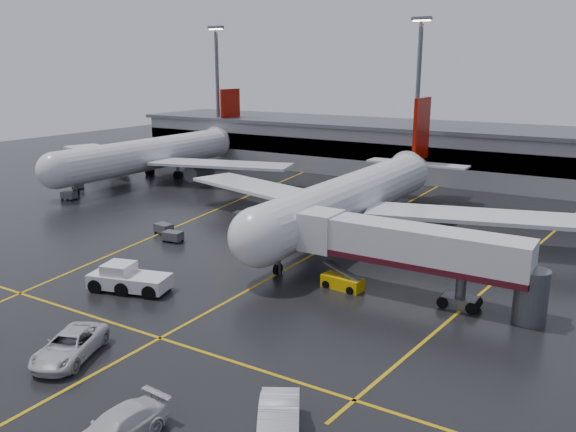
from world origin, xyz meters
The scene contains 21 objects.
ground centered at (0.00, 0.00, 0.00)m, with size 220.00×220.00×0.00m, color black.
apron_line_centre centered at (0.00, 0.00, 0.01)m, with size 0.25×90.00×0.02m, color gold.
apron_line_stop centered at (0.00, -22.00, 0.01)m, with size 60.00×0.25×0.02m, color gold.
apron_line_left centered at (-20.00, 10.00, 0.01)m, with size 0.25×70.00×0.02m, color gold.
apron_line_right centered at (18.00, 10.00, 0.01)m, with size 0.25×70.00×0.02m, color gold.
terminal centered at (0.00, 47.93, 4.32)m, with size 122.00×19.00×8.60m.
light_mast_left centered at (-45.00, 42.00, 14.47)m, with size 3.00×1.20×25.45m.
light_mast_mid centered at (-5.00, 42.00, 14.47)m, with size 3.00×1.20×25.45m.
main_airliner centered at (0.00, 9.70, 4.21)m, with size 48.80×45.60×14.10m.
second_airliner centered at (-42.00, 21.70, 4.21)m, with size 48.80×45.60×14.10m.
jet_bridge centered at (11.87, -6.00, 3.93)m, with size 19.90×3.40×6.05m.
pushback_tractor centered at (-8.47, -16.84, 0.95)m, with size 7.13×4.40×2.38m.
belt_loader centered at (6.51, -7.14, 0.55)m, with size 3.62×1.92×2.22m.
service_van_a centered at (-2.88, -27.05, 0.85)m, with size 2.82×6.11×1.70m, color silver.
service_van_b centered at (6.30, -31.57, 0.81)m, with size 2.27×5.60×1.62m, color silver.
service_van_c centered at (13.04, -27.35, 0.96)m, with size 2.02×5.80×1.91m, color white.
baggage_cart_a centered at (-14.83, -4.47, 0.63)m, with size 2.15×1.54×1.12m.
baggage_cart_b centered at (-17.84, -2.65, 0.63)m, with size 2.17×1.58×1.12m.
baggage_cart_c centered at (-13.55, 6.29, 0.63)m, with size 2.19×1.61×1.12m.
baggage_cart_d centered at (-46.23, 8.74, 0.63)m, with size 2.34×1.94×1.12m.
baggage_cart_e centered at (-41.10, 3.13, 0.63)m, with size 2.21×1.65×1.12m.
Camera 1 is at (26.55, -48.45, 18.01)m, focal length 36.27 mm.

